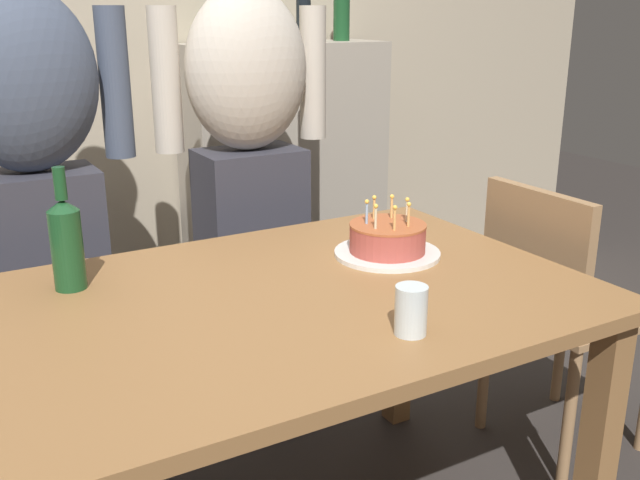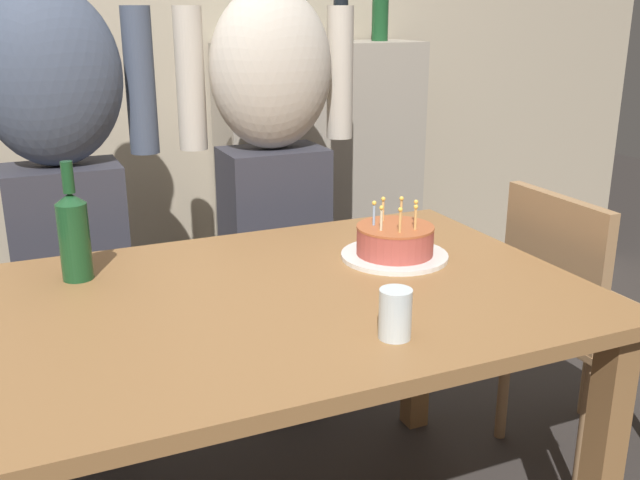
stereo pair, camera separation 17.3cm
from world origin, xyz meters
TOP-DOWN VIEW (x-y plane):
  - back_wall at (0.00, 1.55)m, footprint 5.20×0.10m
  - dining_table at (0.00, 0.00)m, footprint 1.50×0.96m
  - birthday_cake at (0.40, 0.11)m, footprint 0.28×0.28m
  - water_glass_near at (0.17, -0.32)m, footprint 0.07×0.07m
  - wine_bottle at (-0.37, 0.28)m, footprint 0.07×0.07m
  - person_man_bearded at (-0.35, 0.79)m, footprint 0.61×0.27m
  - person_woman_cardigan at (0.32, 0.79)m, footprint 0.61×0.27m
  - dining_chair at (0.99, 0.04)m, footprint 0.42×0.42m
  - shelf_cabinet at (0.74, 1.33)m, footprint 0.86×0.30m

SIDE VIEW (x-z plane):
  - dining_chair at x=0.99m, z-range 0.08..0.95m
  - shelf_cabinet at x=0.74m, z-range -0.13..1.38m
  - dining_table at x=0.00m, z-range 0.27..1.01m
  - birthday_cake at x=0.40m, z-range 0.70..0.86m
  - water_glass_near at x=0.17m, z-range 0.74..0.84m
  - wine_bottle at x=-0.37m, z-range 0.71..1.00m
  - person_man_bearded at x=-0.35m, z-range 0.04..1.70m
  - person_woman_cardigan at x=0.32m, z-range 0.04..1.70m
  - back_wall at x=0.00m, z-range 0.00..2.60m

